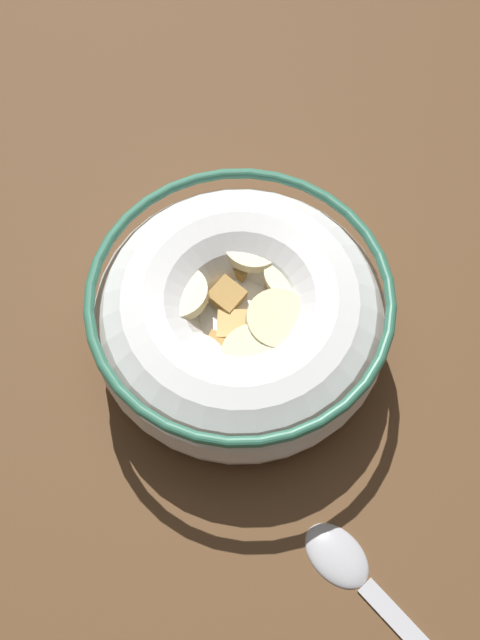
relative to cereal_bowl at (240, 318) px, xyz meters
The scene contains 3 objects.
ground_plane 4.29cm from the cereal_bowl, ahead, with size 108.77×108.77×2.00cm, color brown.
cereal_bowl is the anchor object (origin of this frame).
spoon 16.24cm from the cereal_bowl, 52.35° to the left, with size 7.35×15.36×0.80cm.
Camera 1 is at (17.80, 8.98, 44.08)cm, focal length 45.40 mm.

